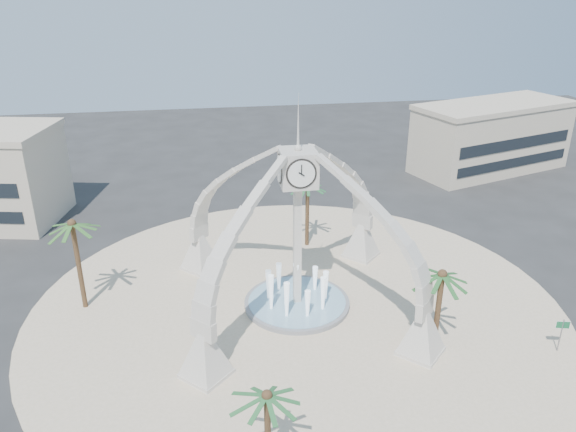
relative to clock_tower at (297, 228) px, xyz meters
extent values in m
plane|color=#282828|center=(0.00, 0.00, -6.49)|extent=(140.00, 140.00, 0.00)
cylinder|color=beige|center=(0.00, 0.00, -6.46)|extent=(40.00, 40.00, 0.06)
cube|color=#BBB3A6|center=(0.00, 0.00, -1.59)|extent=(0.55, 0.55, 9.80)
cube|color=#BBB3A6|center=(0.00, 0.00, 4.56)|extent=(2.50, 2.50, 2.50)
cone|color=#BBB3A6|center=(0.00, 0.00, 7.81)|extent=(0.20, 0.20, 4.00)
cylinder|color=white|center=(0.00, -1.29, 4.56)|extent=(1.84, 0.04, 1.84)
pyramid|color=#BBB3A6|center=(7.07, 7.07, -4.89)|extent=(3.80, 3.80, 3.20)
pyramid|color=#BBB3A6|center=(-7.07, 7.07, -4.89)|extent=(3.80, 3.80, 3.20)
pyramid|color=#BBB3A6|center=(-7.07, -7.07, -4.89)|extent=(3.80, 3.80, 3.20)
pyramid|color=#BBB3A6|center=(7.07, -7.07, -4.89)|extent=(3.80, 3.80, 3.20)
cylinder|color=gray|center=(0.00, 0.00, -6.29)|extent=(8.00, 8.00, 0.40)
cylinder|color=#81ABC0|center=(0.00, 0.00, -6.07)|extent=(7.40, 7.40, 0.04)
cone|color=white|center=(0.00, 0.00, -4.47)|extent=(0.60, 0.60, 3.20)
cube|color=#BFAD95|center=(30.00, 28.00, -2.49)|extent=(21.49, 13.79, 8.00)
cube|color=#BFAD95|center=(30.00, 28.00, 1.81)|extent=(21.87, 14.17, 0.60)
cylinder|color=brown|center=(8.23, -6.59, -3.62)|extent=(0.38, 0.38, 5.74)
cylinder|color=brown|center=(-15.88, 2.41, -2.95)|extent=(0.37, 0.37, 7.07)
cylinder|color=brown|center=(2.74, 10.04, -3.39)|extent=(0.36, 0.36, 6.21)
cylinder|color=slate|center=(16.22, -8.41, -5.24)|extent=(0.08, 0.08, 2.51)
cube|color=#175C34|center=(16.22, -8.41, -4.38)|extent=(0.84, 0.24, 0.50)
cube|color=white|center=(16.22, -8.41, -4.38)|extent=(0.90, 0.24, 0.57)
camera|label=1|loc=(-6.62, -35.95, 16.80)|focal=35.00mm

